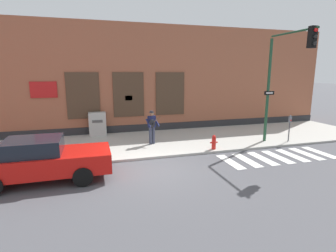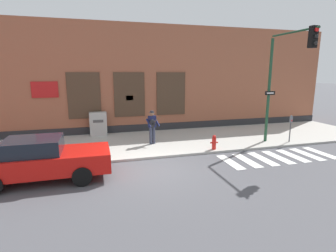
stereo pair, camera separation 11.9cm
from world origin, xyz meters
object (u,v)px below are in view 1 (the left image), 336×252
(busker, at_px, (152,125))
(parking_meter, at_px, (290,124))
(fire_hydrant, at_px, (214,142))
(traffic_light, at_px, (284,69))
(red_car, at_px, (41,160))
(utility_box, at_px, (97,124))

(busker, xyz_separation_m, parking_meter, (7.19, -1.55, -0.05))
(busker, height_order, fire_hydrant, busker)
(fire_hydrant, bearing_deg, traffic_light, -6.28)
(red_car, distance_m, traffic_light, 11.26)
(busker, distance_m, traffic_light, 6.99)
(utility_box, height_order, fire_hydrant, utility_box)
(parking_meter, bearing_deg, utility_box, 156.42)
(utility_box, relative_size, fire_hydrant, 1.97)
(parking_meter, bearing_deg, red_car, -171.79)
(parking_meter, bearing_deg, traffic_light, -153.60)
(busker, relative_size, traffic_light, 0.31)
(red_car, bearing_deg, fire_hydrant, 11.62)
(parking_meter, height_order, utility_box, parking_meter)
(red_car, relative_size, utility_box, 3.34)
(parking_meter, relative_size, utility_box, 1.04)
(traffic_light, height_order, parking_meter, traffic_light)
(utility_box, distance_m, fire_hydrant, 6.96)
(traffic_light, distance_m, fire_hydrant, 4.84)
(red_car, xyz_separation_m, traffic_light, (10.76, 1.15, 3.13))
(red_car, xyz_separation_m, busker, (4.72, 3.27, 0.33))
(red_car, xyz_separation_m, fire_hydrant, (7.38, 1.52, -0.32))
(busker, bearing_deg, red_car, -145.29)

